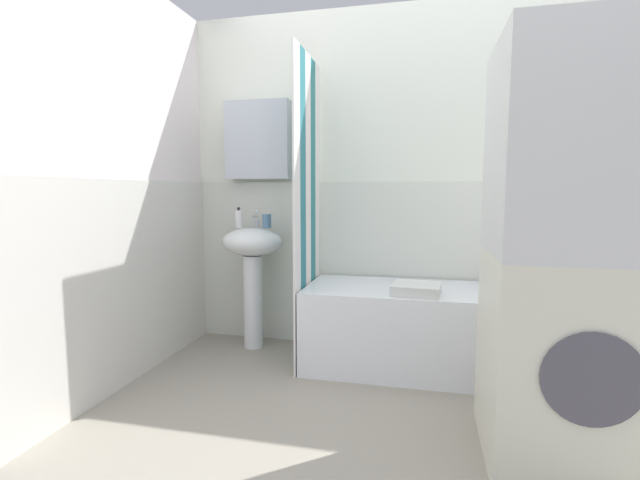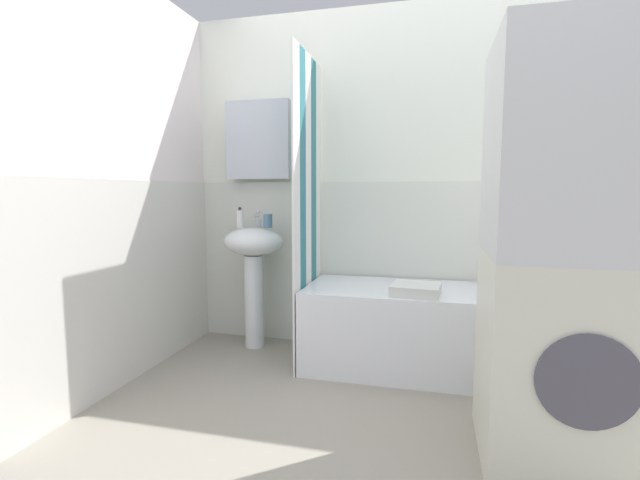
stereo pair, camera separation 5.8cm
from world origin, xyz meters
TOP-DOWN VIEW (x-y plane):
  - ground_plane at (0.00, 0.00)m, footprint 4.80×5.60m
  - wall_back_tiled at (-0.06, 1.26)m, footprint 3.60×0.18m
  - wall_left_tiled at (-1.57, 0.34)m, footprint 0.07×1.81m
  - sink at (-1.05, 1.03)m, footprint 0.44×0.34m
  - faucet at (-1.05, 1.11)m, footprint 0.03×0.12m
  - soap_dispenser at (-1.15, 1.04)m, footprint 0.05×0.05m
  - toothbrush_cup at (-0.95, 1.07)m, footprint 0.06×0.06m
  - bathtub at (0.22, 0.90)m, footprint 1.62×0.65m
  - shower_curtain at (-0.60, 0.90)m, footprint 0.01×0.65m
  - shampoo_bottle at (0.93, 1.15)m, footprint 0.05×0.05m
  - body_wash_bottle at (0.83, 1.15)m, footprint 0.06×0.06m
  - lotion_bottle at (0.68, 1.12)m, footprint 0.07×0.07m
  - towel_folded at (0.11, 0.73)m, footprint 0.30×0.28m
  - washer_dryer_stack at (0.73, 0.04)m, footprint 0.62×0.63m

SIDE VIEW (x-z plane):
  - ground_plane at x=0.00m, z-range -0.04..0.00m
  - bathtub at x=0.22m, z-range 0.00..0.52m
  - towel_folded at x=0.11m, z-range 0.52..0.58m
  - shampoo_bottle at x=0.93m, z-range 0.52..0.66m
  - lotion_bottle at x=0.68m, z-range 0.52..0.74m
  - body_wash_bottle at x=0.83m, z-range 0.52..0.75m
  - sink at x=-1.05m, z-range 0.20..1.08m
  - washer_dryer_stack at x=0.73m, z-range 0.00..1.74m
  - toothbrush_cup at x=-0.95m, z-range 0.87..0.97m
  - faucet at x=-1.05m, z-range 0.87..1.00m
  - soap_dispenser at x=-1.15m, z-range 0.86..1.01m
  - shower_curtain at x=-0.60m, z-range 0.00..2.00m
  - wall_left_tiled at x=-1.57m, z-range -0.08..2.32m
  - wall_back_tiled at x=-0.06m, z-range -0.06..2.34m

